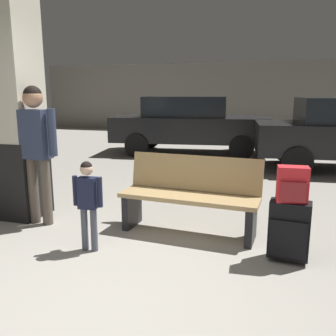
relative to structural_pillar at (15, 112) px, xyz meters
The scene contains 9 objects.
ground_plane 3.35m from the structural_pillar, 50.20° to the left, with size 18.00×18.00×0.10m, color gray.
garage_back_wall 11.36m from the structural_pillar, 80.16° to the left, with size 18.00×0.12×2.80m, color gray.
structural_pillar is the anchor object (origin of this frame).
bench 2.46m from the structural_pillar, ahead, with size 1.63×0.63×0.89m.
suitcase 3.55m from the structural_pillar, ahead, with size 0.40×0.26×0.60m.
backpack_bright 3.44m from the structural_pillar, ahead, with size 0.29×0.21×0.34m.
child 1.76m from the structural_pillar, 27.69° to the right, with size 0.32×0.19×0.95m.
adult 0.56m from the structural_pillar, 24.32° to the right, with size 0.58×0.24×1.70m.
parked_car_far 5.67m from the structural_pillar, 80.09° to the left, with size 4.29×2.22×1.51m.
Camera 1 is at (1.25, -2.21, 1.62)m, focal length 38.70 mm.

